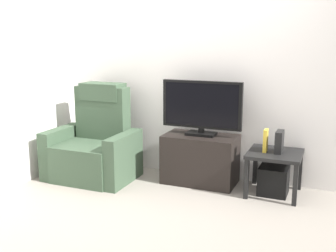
% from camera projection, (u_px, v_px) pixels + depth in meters
% --- Properties ---
extents(ground_plane, '(6.40, 6.40, 0.00)m').
position_uv_depth(ground_plane, '(175.00, 211.00, 3.94)').
color(ground_plane, gray).
extents(wall_back, '(6.40, 0.06, 2.60)m').
position_uv_depth(wall_back, '(212.00, 65.00, 4.69)').
color(wall_back, silver).
rests_on(wall_back, ground).
extents(wall_side, '(0.06, 4.48, 2.60)m').
position_uv_depth(wall_side, '(9.00, 67.00, 4.37)').
color(wall_side, silver).
rests_on(wall_side, ground).
extents(tv_stand, '(0.80, 0.46, 0.55)m').
position_uv_depth(tv_stand, '(200.00, 159.00, 4.65)').
color(tv_stand, black).
rests_on(tv_stand, ground).
extents(television, '(0.90, 0.20, 0.60)m').
position_uv_depth(television, '(202.00, 107.00, 4.55)').
color(television, black).
rests_on(television, tv_stand).
extents(recliner_armchair, '(0.98, 0.78, 1.08)m').
position_uv_depth(recliner_armchair, '(95.00, 146.00, 4.84)').
color(recliner_armchair, '#384C38').
rests_on(recliner_armchair, ground).
extents(side_table, '(0.54, 0.54, 0.45)m').
position_uv_depth(side_table, '(275.00, 159.00, 4.29)').
color(side_table, black).
rests_on(side_table, ground).
extents(subwoofer_box, '(0.30, 0.30, 0.30)m').
position_uv_depth(subwoofer_box, '(274.00, 180.00, 4.34)').
color(subwoofer_box, black).
rests_on(subwoofer_box, ground).
extents(book_upright, '(0.04, 0.11, 0.24)m').
position_uv_depth(book_upright, '(266.00, 141.00, 4.27)').
color(book_upright, gold).
rests_on(book_upright, side_table).
extents(game_console, '(0.07, 0.20, 0.22)m').
position_uv_depth(game_console, '(279.00, 142.00, 4.25)').
color(game_console, black).
rests_on(game_console, side_table).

